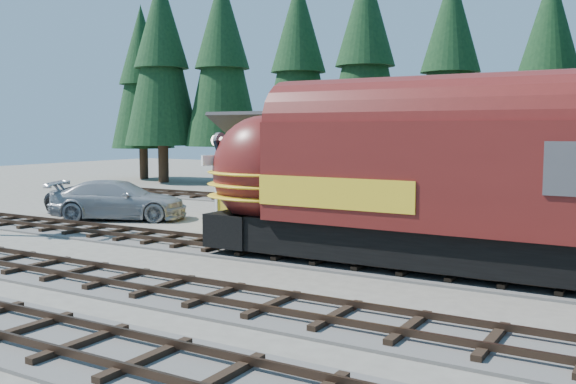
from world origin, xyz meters
The scene contains 9 objects.
ground centered at (0.00, 0.00, 0.00)m, with size 120.00×120.00×0.00m, color #6B665B.
track_main_south centered at (10.00, -2.00, 0.06)m, with size 68.00×3.20×0.33m.
track_spur centered at (-10.00, 18.00, 0.06)m, with size 32.00×3.20×0.33m.
depot centered at (0.00, 10.50, 2.96)m, with size 12.80×7.00×5.30m.
conifer_backdrop centered at (5.11, 25.41, 9.63)m, with size 79.00×21.72×16.29m.
locomotive centered at (4.94, 4.00, 2.71)m, with size 17.23×3.43×4.69m.
caboose centered at (-6.18, 18.00, 2.34)m, with size 8.94×2.59×4.65m.
pickup_truck_a centered at (-14.20, 8.24, 0.83)m, with size 2.75×5.96×1.66m, color black.
pickup_truck_b centered at (-12.35, 7.74, 0.98)m, with size 2.75×6.75×1.96m, color #A7AAAF.
Camera 1 is at (11.45, -15.26, 4.51)m, focal length 40.00 mm.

